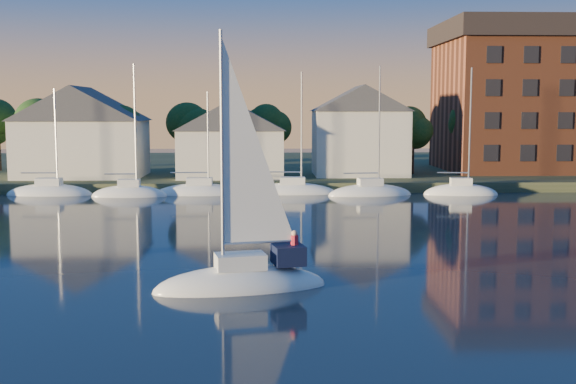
{
  "coord_description": "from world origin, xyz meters",
  "views": [
    {
      "loc": [
        -2.53,
        -20.1,
        8.26
      ],
      "look_at": [
        -1.12,
        22.0,
        3.39
      ],
      "focal_mm": 45.0,
      "sensor_mm": 36.0,
      "label": 1
    }
  ],
  "objects_px": {
    "clubhouse_west": "(82,131)",
    "clubhouse_centre": "(231,138)",
    "hero_sailboat": "(244,277)",
    "condo_block": "(572,96)",
    "clubhouse_east": "(360,129)"
  },
  "relations": [
    {
      "from": "clubhouse_west",
      "to": "clubhouse_centre",
      "type": "height_order",
      "value": "clubhouse_west"
    },
    {
      "from": "clubhouse_west",
      "to": "hero_sailboat",
      "type": "distance_m",
      "value": 49.41
    },
    {
      "from": "clubhouse_west",
      "to": "condo_block",
      "type": "bearing_deg",
      "value": 7.07
    },
    {
      "from": "clubhouse_west",
      "to": "condo_block",
      "type": "xyz_separation_m",
      "value": [
        56.0,
        6.95,
        3.86
      ]
    },
    {
      "from": "clubhouse_west",
      "to": "condo_block",
      "type": "relative_size",
      "value": 0.44
    },
    {
      "from": "clubhouse_west",
      "to": "hero_sailboat",
      "type": "height_order",
      "value": "hero_sailboat"
    },
    {
      "from": "clubhouse_centre",
      "to": "condo_block",
      "type": "height_order",
      "value": "condo_block"
    },
    {
      "from": "clubhouse_centre",
      "to": "hero_sailboat",
      "type": "distance_m",
      "value": 44.8
    },
    {
      "from": "clubhouse_west",
      "to": "clubhouse_centre",
      "type": "xyz_separation_m",
      "value": [
        16.0,
        -1.0,
        -0.8
      ]
    },
    {
      "from": "condo_block",
      "to": "hero_sailboat",
      "type": "xyz_separation_m",
      "value": [
        -37.49,
        -52.45,
        -9.24
      ]
    },
    {
      "from": "clubhouse_west",
      "to": "hero_sailboat",
      "type": "xyz_separation_m",
      "value": [
        18.51,
        -45.5,
        -5.38
      ]
    },
    {
      "from": "clubhouse_centre",
      "to": "condo_block",
      "type": "relative_size",
      "value": 0.37
    },
    {
      "from": "clubhouse_centre",
      "to": "condo_block",
      "type": "distance_m",
      "value": 41.05
    },
    {
      "from": "clubhouse_west",
      "to": "clubhouse_east",
      "type": "height_order",
      "value": "clubhouse_east"
    },
    {
      "from": "clubhouse_east",
      "to": "hero_sailboat",
      "type": "bearing_deg",
      "value": -103.88
    }
  ]
}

